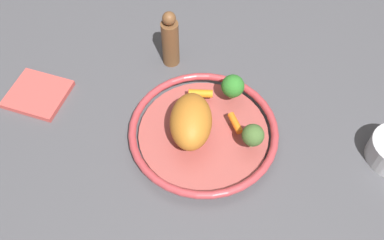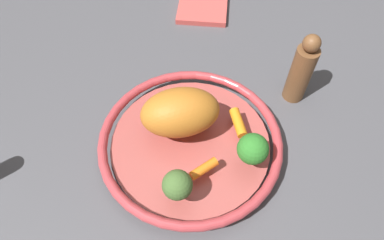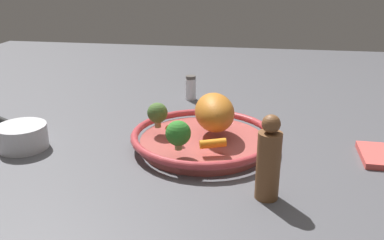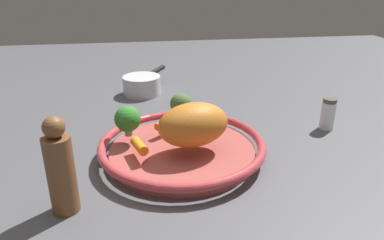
% 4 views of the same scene
% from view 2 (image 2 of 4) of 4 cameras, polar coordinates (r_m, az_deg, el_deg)
% --- Properties ---
extents(ground_plane, '(2.57, 2.57, 0.00)m').
position_cam_2_polar(ground_plane, '(0.67, -0.27, -4.71)').
color(ground_plane, '#4C4C51').
extents(serving_bowl, '(0.34, 0.34, 0.04)m').
position_cam_2_polar(serving_bowl, '(0.65, -0.27, -3.75)').
color(serving_bowl, '#A84C47').
rests_on(serving_bowl, ground_plane).
extents(roast_chicken_piece, '(0.12, 0.16, 0.09)m').
position_cam_2_polar(roast_chicken_piece, '(0.62, -1.97, 1.28)').
color(roast_chicken_piece, '#C06F24').
rests_on(roast_chicken_piece, serving_bowl).
extents(baby_carrot_near_rim, '(0.06, 0.04, 0.02)m').
position_cam_2_polar(baby_carrot_near_rim, '(0.65, 7.67, -0.43)').
color(baby_carrot_near_rim, orange).
rests_on(baby_carrot_near_rim, serving_bowl).
extents(baby_carrot_right, '(0.05, 0.05, 0.02)m').
position_cam_2_polar(baby_carrot_right, '(0.60, 1.98, -8.04)').
color(baby_carrot_right, orange).
rests_on(baby_carrot_right, serving_bowl).
extents(broccoli_floret_edge, '(0.05, 0.05, 0.06)m').
position_cam_2_polar(broccoli_floret_edge, '(0.55, -2.44, -10.73)').
color(broccoli_floret_edge, tan).
rests_on(broccoli_floret_edge, serving_bowl).
extents(broccoli_floret_mid, '(0.05, 0.05, 0.06)m').
position_cam_2_polar(broccoli_floret_mid, '(0.59, 10.03, -4.77)').
color(broccoli_floret_mid, '#94AC66').
rests_on(broccoli_floret_mid, serving_bowl).
extents(pepper_mill, '(0.04, 0.04, 0.17)m').
position_cam_2_polar(pepper_mill, '(0.72, 17.67, 7.79)').
color(pepper_mill, brown).
rests_on(pepper_mill, ground_plane).
extents(dish_towel, '(0.14, 0.13, 0.01)m').
position_cam_2_polar(dish_towel, '(0.96, 1.72, 18.28)').
color(dish_towel, '#D14C47').
rests_on(dish_towel, ground_plane).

